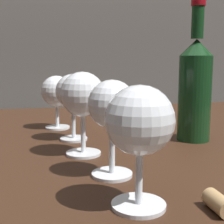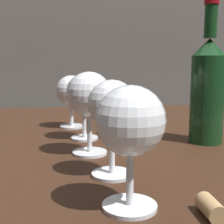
# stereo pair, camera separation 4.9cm
# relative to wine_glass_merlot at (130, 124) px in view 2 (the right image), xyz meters

# --- Properties ---
(dining_table) EXTENTS (1.41, 0.97, 0.75)m
(dining_table) POSITION_rel_wine_glass_merlot_xyz_m (0.04, 0.36, -0.19)
(dining_table) COLOR #382114
(dining_table) RESTS_ON ground_plane
(wine_glass_merlot) EXTENTS (0.08, 0.08, 0.15)m
(wine_glass_merlot) POSITION_rel_wine_glass_merlot_xyz_m (0.00, 0.00, 0.00)
(wine_glass_merlot) COLOR white
(wine_glass_merlot) RESTS_ON dining_table
(wine_glass_amber) EXTENTS (0.07, 0.07, 0.15)m
(wine_glass_amber) POSITION_rel_wine_glass_merlot_xyz_m (-0.01, 0.11, 0.00)
(wine_glass_amber) COLOR white
(wine_glass_amber) RESTS_ON dining_table
(wine_glass_chardonnay) EXTENTS (0.08, 0.08, 0.15)m
(wine_glass_chardonnay) POSITION_rel_wine_glass_merlot_xyz_m (-0.03, 0.23, 0.01)
(wine_glass_chardonnay) COLOR white
(wine_glass_chardonnay) RESTS_ON dining_table
(wine_glass_pinot) EXTENTS (0.07, 0.07, 0.15)m
(wine_glass_pinot) POSITION_rel_wine_glass_merlot_xyz_m (-0.04, 0.35, 0.00)
(wine_glass_pinot) COLOR white
(wine_glass_pinot) RESTS_ON dining_table
(wine_glass_port) EXTENTS (0.08, 0.08, 0.14)m
(wine_glass_port) POSITION_rel_wine_glass_merlot_xyz_m (-0.07, 0.48, -0.01)
(wine_glass_port) COLOR white
(wine_glass_port) RESTS_ON dining_table
(wine_bottle) EXTENTS (0.07, 0.07, 0.30)m
(wine_bottle) POSITION_rel_wine_glass_merlot_xyz_m (0.22, 0.29, 0.01)
(wine_bottle) COLOR #143819
(wine_bottle) RESTS_ON dining_table
(cork) EXTENTS (0.02, 0.04, 0.02)m
(cork) POSITION_rel_wine_glass_merlot_xyz_m (0.09, -0.03, -0.09)
(cork) COLOR tan
(cork) RESTS_ON dining_table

